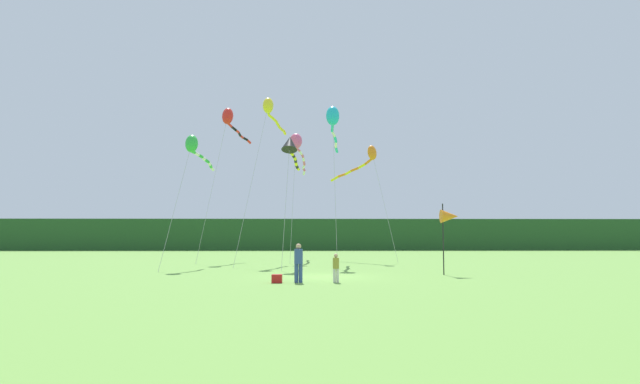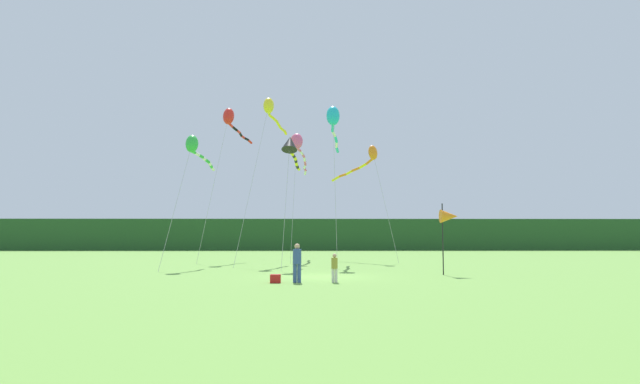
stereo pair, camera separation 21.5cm
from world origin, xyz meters
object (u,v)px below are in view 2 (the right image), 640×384
at_px(kite_cyan, 333,120).
at_px(kite_black, 290,146).
at_px(cooler_box, 276,279).
at_px(kite_green, 194,146).
at_px(person_child, 334,266).
at_px(person_adult, 297,261).
at_px(kite_rainbow, 298,147).
at_px(kite_red, 230,119).
at_px(banner_flag_pole, 449,217).
at_px(kite_orange, 367,158).
at_px(kite_yellow, 270,109).

bearing_deg(kite_cyan, kite_black, -134.88).
relative_size(cooler_box, kite_green, 0.05).
bearing_deg(kite_green, person_child, -50.52).
height_order(person_adult, kite_rainbow, kite_rainbow).
relative_size(kite_black, kite_red, 0.68).
bearing_deg(kite_red, person_child, -68.30).
height_order(cooler_box, banner_flag_pole, banner_flag_pole).
distance_m(cooler_box, banner_flag_pole, 10.03).
distance_m(kite_orange, kite_yellow, 8.62).
relative_size(kite_red, kite_orange, 1.36).
distance_m(banner_flag_pole, kite_green, 16.54).
xyz_separation_m(kite_cyan, kite_yellow, (-4.57, 2.25, 1.29)).
bearing_deg(kite_black, person_adult, -85.93).
height_order(kite_green, kite_yellow, kite_yellow).
xyz_separation_m(kite_green, kite_yellow, (4.45, 4.86, 3.63)).
distance_m(kite_green, kite_red, 9.57).
height_order(kite_green, kite_red, kite_red).
height_order(person_child, banner_flag_pole, banner_flag_pole).
distance_m(person_child, kite_yellow, 18.95).
bearing_deg(cooler_box, kite_cyan, 76.84).
distance_m(person_child, kite_cyan, 15.94).
xyz_separation_m(person_child, kite_yellow, (-4.05, 15.17, 10.60)).
relative_size(person_adult, kite_cyan, 0.15).
bearing_deg(banner_flag_pole, kite_orange, 100.95).
bearing_deg(kite_rainbow, kite_orange, -9.27).
height_order(person_child, kite_orange, kite_orange).
height_order(kite_orange, kite_yellow, kite_yellow).
xyz_separation_m(kite_orange, kite_yellow, (-7.44, -2.94, 3.19)).
xyz_separation_m(kite_black, kite_cyan, (2.85, 2.87, 2.31)).
distance_m(kite_green, kite_cyan, 9.67).
xyz_separation_m(kite_rainbow, kite_yellow, (-2.00, -3.82, 2.15)).
bearing_deg(cooler_box, person_adult, 6.92).
bearing_deg(banner_flag_pole, person_child, -145.94).
relative_size(cooler_box, kite_yellow, 0.04).
relative_size(cooler_box, banner_flag_pole, 0.12).
xyz_separation_m(cooler_box, kite_orange, (5.93, 18.25, 7.92)).
height_order(cooler_box, kite_orange, kite_orange).
bearing_deg(kite_green, kite_orange, 33.24).
bearing_deg(kite_rainbow, cooler_box, -91.44).
relative_size(kite_black, kite_orange, 0.93).
relative_size(banner_flag_pole, kite_orange, 0.40).
xyz_separation_m(cooler_box, kite_red, (-5.06, 19.22, 11.24)).
relative_size(cooler_box, kite_black, 0.05).
distance_m(banner_flag_pole, kite_cyan, 12.57).
xyz_separation_m(kite_green, kite_orange, (11.89, 7.79, 0.44)).
bearing_deg(kite_green, banner_flag_pole, -22.98).
height_order(person_adult, banner_flag_pole, banner_flag_pole).
height_order(kite_green, kite_rainbow, kite_rainbow).
xyz_separation_m(person_adult, kite_yellow, (-2.43, 15.21, 10.36)).
bearing_deg(kite_orange, kite_yellow, -158.48).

